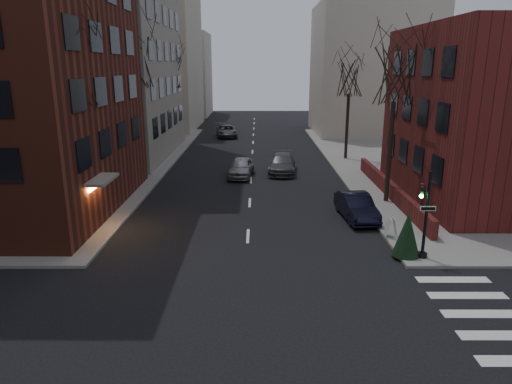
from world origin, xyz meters
TOP-DOWN VIEW (x-y plane):
  - building_left_tan at (-17.00, 34.00)m, footprint 18.00×18.00m
  - building_right_brick at (16.50, 19.00)m, footprint 12.00×14.00m
  - low_wall_right at (9.30, 19.00)m, footprint 0.35×16.00m
  - building_distant_la at (-15.00, 55.00)m, footprint 14.00×16.00m
  - building_distant_ra at (15.00, 50.00)m, footprint 14.00×14.00m
  - building_distant_lb at (-13.00, 72.00)m, footprint 10.00×12.00m
  - traffic_signal at (7.94, 8.99)m, footprint 0.76×0.44m
  - tree_left_a at (-8.80, 14.00)m, footprint 4.18×4.18m
  - tree_left_b at (-8.80, 26.00)m, footprint 4.40×4.40m
  - tree_left_c at (-8.80, 40.00)m, footprint 3.96×3.96m
  - tree_right_a at (8.80, 18.00)m, footprint 3.96×3.96m
  - tree_right_b at (8.80, 32.00)m, footprint 3.74×3.74m
  - streetlamp_near at (-8.20, 22.00)m, footprint 0.36×0.36m
  - streetlamp_far at (-8.20, 42.00)m, footprint 0.36×0.36m
  - parked_sedan at (6.20, 14.82)m, footprint 1.97×4.57m
  - car_lane_silver at (-0.80, 25.17)m, footprint 2.22×4.59m
  - car_lane_gray at (2.55, 26.59)m, footprint 2.58×5.40m
  - car_lane_far at (-3.30, 46.16)m, footprint 2.98×5.42m
  - sandwich_board at (7.30, 11.61)m, footprint 0.48×0.64m
  - evergreen_shrub at (7.30, 9.19)m, footprint 1.59×1.59m

SIDE VIEW (x-z plane):
  - sandwich_board at x=7.30m, z-range 0.15..1.13m
  - low_wall_right at x=9.30m, z-range 0.15..1.15m
  - car_lane_far at x=-3.30m, z-range 0.00..1.44m
  - parked_sedan at x=6.20m, z-range 0.00..1.47m
  - car_lane_silver at x=-0.80m, z-range 0.00..1.51m
  - car_lane_gray at x=2.55m, z-range 0.00..1.52m
  - evergreen_shrub at x=7.30m, z-range 0.15..2.22m
  - traffic_signal at x=7.94m, z-range -0.09..3.91m
  - streetlamp_near at x=-8.20m, z-range 1.10..7.38m
  - streetlamp_far at x=-8.20m, z-range 1.10..7.38m
  - building_right_brick at x=16.50m, z-range 0.00..11.00m
  - building_distant_lb at x=-13.00m, z-range 0.00..14.00m
  - tree_right_b at x=8.80m, z-range 3.00..12.18m
  - building_distant_ra at x=15.00m, z-range 0.00..16.00m
  - tree_left_c at x=-8.80m, z-range 3.17..12.89m
  - tree_right_a at x=8.80m, z-range 3.17..12.89m
  - tree_left_a at x=-8.80m, z-range 3.34..13.60m
  - tree_left_b at x=-8.80m, z-range 3.51..14.31m
  - building_distant_la at x=-15.00m, z-range 0.00..18.00m
  - building_left_tan at x=-17.00m, z-range 0.00..28.00m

